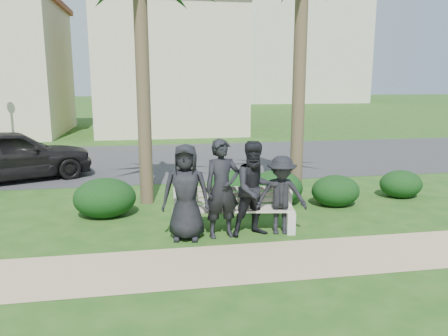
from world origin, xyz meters
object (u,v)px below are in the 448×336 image
at_px(man_a, 186,192).
at_px(car_a, 11,155).
at_px(park_bench, 233,212).
at_px(man_c, 255,189).
at_px(man_d, 281,195).
at_px(man_b, 222,189).

xyz_separation_m(man_a, car_a, (-4.68, 5.81, -0.13)).
xyz_separation_m(park_bench, man_c, (0.37, -0.31, 0.54)).
bearing_deg(car_a, man_d, -154.86).
distance_m(park_bench, car_a, 7.90).
bearing_deg(car_a, man_c, -157.35).
height_order(man_b, car_a, man_b).
relative_size(park_bench, car_a, 0.54).
height_order(man_d, car_a, car_a).
xyz_separation_m(man_c, man_d, (0.52, 0.02, -0.15)).
bearing_deg(car_a, man_b, -160.37).
bearing_deg(man_a, car_a, 139.98).
height_order(park_bench, man_b, man_b).
xyz_separation_m(park_bench, man_a, (-0.95, -0.28, 0.53)).
xyz_separation_m(park_bench, car_a, (-5.63, 5.53, 0.40)).
bearing_deg(man_c, park_bench, 130.35).
distance_m(man_d, car_a, 8.74).
bearing_deg(car_a, park_bench, -157.57).
bearing_deg(park_bench, car_a, 144.03).
relative_size(man_b, car_a, 0.42).
height_order(park_bench, car_a, car_a).
bearing_deg(man_a, park_bench, 27.35).
bearing_deg(man_c, man_b, 167.71).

